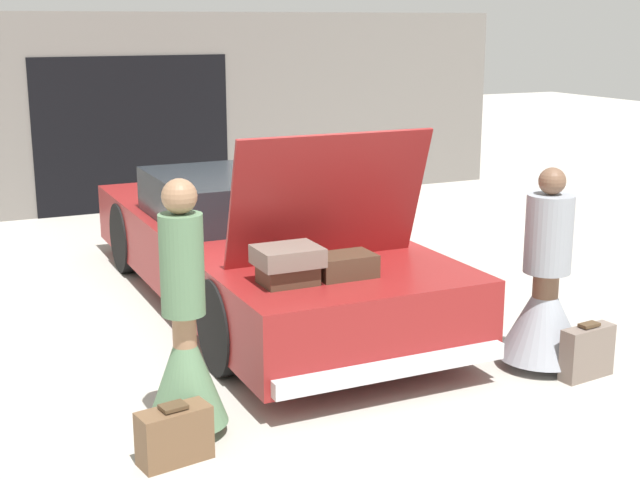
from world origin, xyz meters
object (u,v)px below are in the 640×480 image
car (256,245)px  suitcase_beside_left_person (174,435)px  person_right (545,298)px  suitcase_beside_right_person (587,352)px  person_left (185,345)px

car → suitcase_beside_left_person: bearing=-120.0°
person_right → suitcase_beside_right_person: bearing=-146.8°
person_left → person_right: size_ratio=1.08×
person_left → suitcase_beside_left_person: size_ratio=3.58×
person_left → person_right: 2.91m
car → suitcase_beside_left_person: size_ratio=11.13×
person_left → suitcase_beside_right_person: (3.06, -0.38, -0.42)m
person_left → suitcase_beside_right_person: size_ratio=3.64×
person_right → person_left: bearing=98.9°
car → suitcase_beside_right_person: (1.61, -2.87, -0.37)m
person_right → suitcase_beside_left_person: (-3.09, -0.32, -0.38)m
person_left → suitcase_beside_right_person: bearing=86.1°
suitcase_beside_left_person → car: bearing=60.0°
suitcase_beside_right_person → person_right: bearing=113.7°
car → person_left: (-1.45, -2.49, 0.05)m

